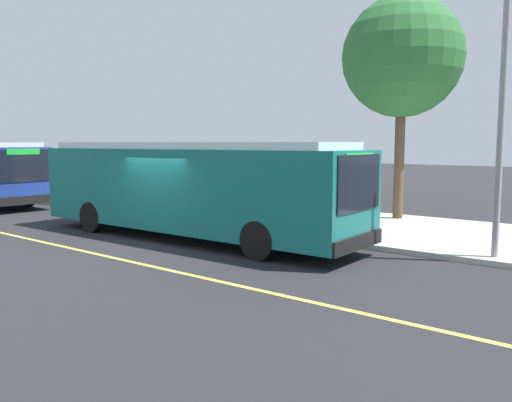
% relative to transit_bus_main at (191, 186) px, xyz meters
% --- Properties ---
extents(ground_plane, '(120.00, 120.00, 0.00)m').
position_rel_transit_bus_main_xyz_m(ground_plane, '(-0.13, -1.01, -1.62)').
color(ground_plane, '#232326').
extents(sidewalk_curb, '(44.00, 6.40, 0.15)m').
position_rel_transit_bus_main_xyz_m(sidewalk_curb, '(-0.13, 4.99, -1.54)').
color(sidewalk_curb, '#B7B2A8').
rests_on(sidewalk_curb, ground_plane).
extents(lane_stripe_center, '(36.00, 0.14, 0.01)m').
position_rel_transit_bus_main_xyz_m(lane_stripe_center, '(-0.13, -3.21, -1.61)').
color(lane_stripe_center, '#E0D64C').
rests_on(lane_stripe_center, ground_plane).
extents(transit_bus_main, '(11.42, 2.81, 2.95)m').
position_rel_transit_bus_main_xyz_m(transit_bus_main, '(0.00, 0.00, 0.00)').
color(transit_bus_main, '#146B66').
rests_on(transit_bus_main, ground_plane).
extents(bus_shelter, '(2.90, 1.60, 2.48)m').
position_rel_transit_bus_main_xyz_m(bus_shelter, '(-2.82, 5.23, 0.30)').
color(bus_shelter, '#333338').
rests_on(bus_shelter, sidewalk_curb).
extents(waiting_bench, '(1.60, 0.48, 0.95)m').
position_rel_transit_bus_main_xyz_m(waiting_bench, '(-2.74, 5.27, -0.98)').
color(waiting_bench, brown).
rests_on(waiting_bench, sidewalk_curb).
extents(route_sign_post, '(0.44, 0.08, 2.80)m').
position_rel_transit_bus_main_xyz_m(route_sign_post, '(0.09, 2.44, 0.34)').
color(route_sign_post, '#333338').
rests_on(route_sign_post, sidewalk_curb).
extents(pedestrian_commuter, '(0.24, 0.40, 1.69)m').
position_rel_transit_bus_main_xyz_m(pedestrian_commuter, '(0.51, 3.04, -0.50)').
color(pedestrian_commuter, '#282D47').
rests_on(pedestrian_commuter, sidewalk_curb).
extents(street_tree_near_shelter, '(4.32, 4.32, 8.02)m').
position_rel_transit_bus_main_xyz_m(street_tree_near_shelter, '(3.60, 7.15, 4.37)').
color(street_tree_near_shelter, brown).
rests_on(street_tree_near_shelter, sidewalk_curb).
extents(utility_pole, '(0.16, 0.16, 6.40)m').
position_rel_transit_bus_main_xyz_m(utility_pole, '(8.22, 2.31, 1.73)').
color(utility_pole, gray).
rests_on(utility_pole, sidewalk_curb).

